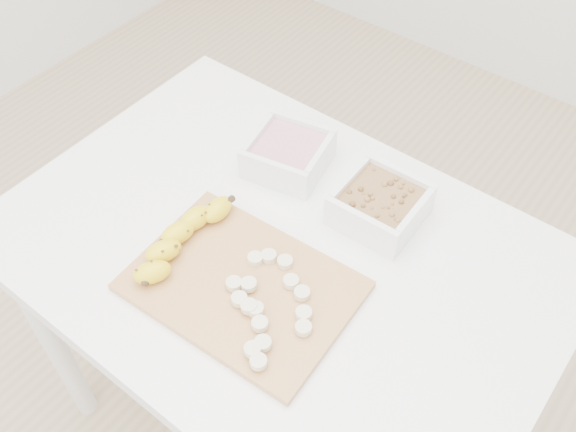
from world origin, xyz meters
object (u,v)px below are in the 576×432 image
Objects in this scene: bowl_yogurt at (288,153)px; cutting_board at (242,286)px; banana at (181,240)px; bowl_granola at (380,205)px; table at (278,279)px.

bowl_yogurt is 0.47× the size of cutting_board.
bowl_yogurt reaches higher than cutting_board.
banana is at bearing -93.04° from bowl_yogurt.
bowl_yogurt is 0.29m from banana.
cutting_board is 1.64× the size of banana.
banana reaches higher than cutting_board.
bowl_granola reaches higher than cutting_board.
bowl_granola reaches higher than banana.
bowl_yogurt is 0.77× the size of banana.
bowl_yogurt reaches higher than banana.
table is at bearing -57.43° from bowl_yogurt.
cutting_board is (0.12, -0.28, -0.03)m from bowl_yogurt.
banana is at bearing -139.27° from table.
banana is (-0.13, -0.11, 0.13)m from table.
bowl_granola is at bearing -1.26° from bowl_yogurt.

